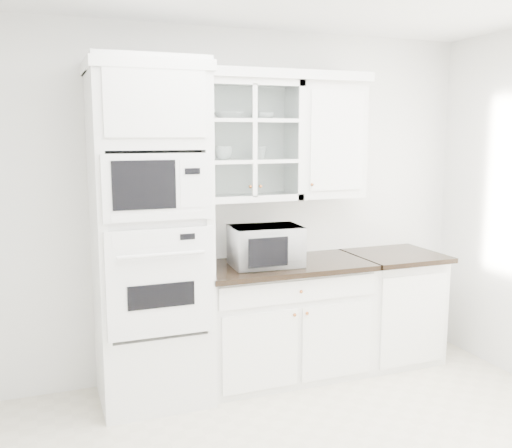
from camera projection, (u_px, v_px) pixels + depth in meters
name	position (u px, v px, depth m)	size (l,w,h in m)	color
room_shell	(311.00, 156.00, 3.23)	(4.00, 3.50, 2.70)	white
oven_column	(150.00, 236.00, 3.97)	(0.76, 0.68, 2.40)	white
base_cabinet_run	(283.00, 319.00, 4.48)	(1.32, 0.67, 0.92)	white
extra_base_cabinet	(391.00, 306.00, 4.83)	(0.72, 0.67, 0.92)	white
upper_cabinet_glass	(247.00, 141.00, 4.30)	(0.80, 0.33, 0.90)	white
upper_cabinet_solid	(327.00, 140.00, 4.54)	(0.55, 0.33, 0.90)	white
crown_molding	(234.00, 74.00, 4.16)	(2.14, 0.38, 0.07)	white
countertop_microwave	(265.00, 245.00, 4.29)	(0.52, 0.43, 0.30)	white
bowl_a	(229.00, 115.00, 4.23)	(0.22, 0.22, 0.05)	white
bowl_b	(263.00, 116.00, 4.33)	(0.17, 0.17, 0.05)	white
cup_a	(223.00, 153.00, 4.24)	(0.13, 0.13, 0.10)	white
cup_b	(259.00, 153.00, 4.34)	(0.11, 0.11, 0.10)	white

